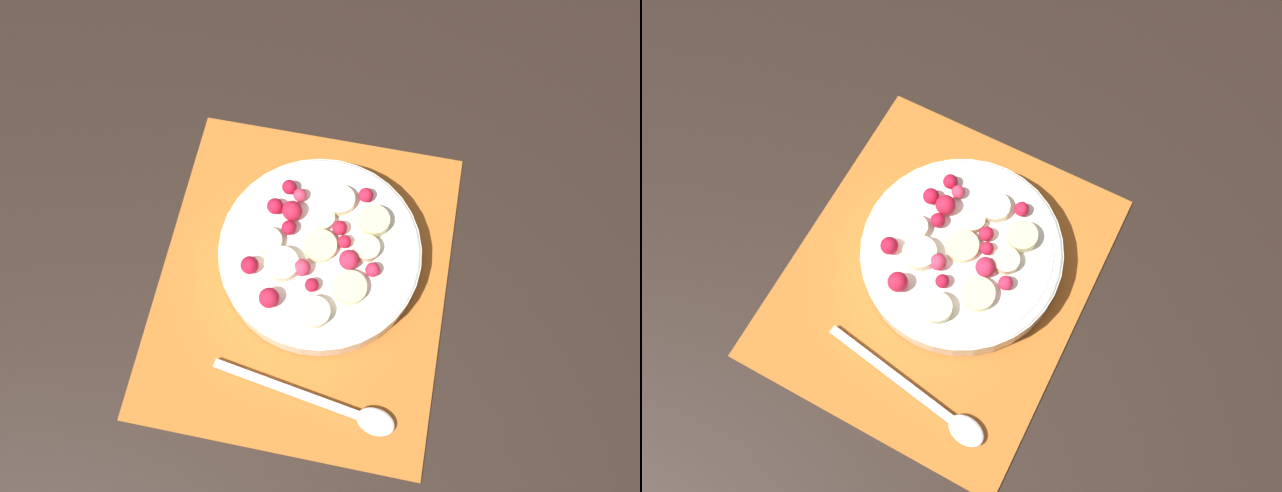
{
  "view_description": "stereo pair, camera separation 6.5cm",
  "coord_description": "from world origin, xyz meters",
  "views": [
    {
      "loc": [
        -0.19,
        -0.06,
        0.66
      ],
      "look_at": [
        0.03,
        -0.01,
        0.05
      ],
      "focal_mm": 35.0,
      "sensor_mm": 36.0,
      "label": 1
    },
    {
      "loc": [
        -0.17,
        -0.12,
        0.66
      ],
      "look_at": [
        0.03,
        -0.01,
        0.05
      ],
      "focal_mm": 35.0,
      "sensor_mm": 36.0,
      "label": 2
    }
  ],
  "objects": [
    {
      "name": "placemat",
      "position": [
        0.0,
        0.0,
        0.0
      ],
      "size": [
        0.36,
        0.31,
        0.01
      ],
      "color": "#B26023",
      "rests_on": "ground_plane"
    },
    {
      "name": "ground_plane",
      "position": [
        0.0,
        0.0,
        0.0
      ],
      "size": [
        3.0,
        3.0,
        0.0
      ],
      "primitive_type": "plane",
      "color": "black"
    },
    {
      "name": "spoon",
      "position": [
        -0.13,
        -0.06,
        0.01
      ],
      "size": [
        0.05,
        0.2,
        0.01
      ],
      "rotation": [
        0.0,
        0.0,
        4.56
      ],
      "color": "silver",
      "rests_on": "placemat"
    },
    {
      "name": "fruit_bowl",
      "position": [
        0.03,
        -0.01,
        0.03
      ],
      "size": [
        0.22,
        0.22,
        0.06
      ],
      "color": "silver",
      "rests_on": "placemat"
    }
  ]
}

